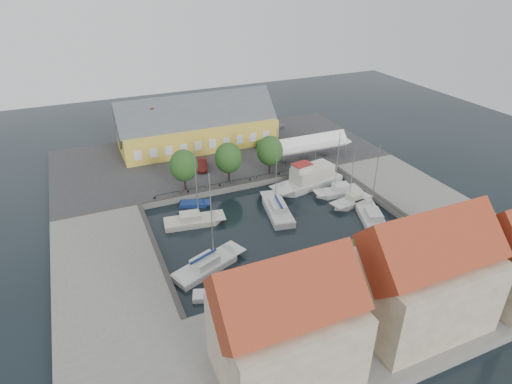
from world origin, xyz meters
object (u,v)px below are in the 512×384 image
east_boat_b (352,202)px  warehouse (194,128)px  car_silver (275,126)px  west_boat_d (208,266)px  launch_sw (213,297)px  launch_nw (195,205)px  trawler (309,180)px  east_boat_a (339,192)px  center_sailboat (277,211)px  east_boat_c (372,219)px  tent_canopy (311,144)px  west_boat_b (193,222)px  car_red (202,164)px

east_boat_b → warehouse: bearing=117.9°
car_silver → west_boat_d: west_boat_d is taller
warehouse → car_silver: bearing=5.1°
launch_sw → warehouse: bearing=75.9°
east_boat_b → launch_nw: bearing=157.6°
trawler → east_boat_a: 5.16m
warehouse → trawler: (12.21, -21.20, -3.41)m
center_sailboat → east_boat_c: 13.05m
tent_canopy → car_silver: 15.52m
warehouse → east_boat_b: (15.23, -28.73, -4.17)m
warehouse → west_boat_b: (-7.72, -24.64, -4.17)m
east_boat_b → center_sailboat: bearing=169.6°
car_silver → center_sailboat: 31.16m
car_silver → launch_sw: car_silver is taller
east_boat_a → east_boat_c: bearing=-90.6°
east_boat_b → west_boat_d: 24.76m
warehouse → east_boat_c: east_boat_c is taller
warehouse → east_boat_c: size_ratio=2.52×
launch_sw → launch_nw: bearing=79.0°
warehouse → east_boat_b: size_ratio=2.95×
tent_canopy → launch_nw: (-22.70, -6.09, -3.59)m
warehouse → tent_canopy: (16.60, -13.86, -0.74)m
trawler → center_sailboat: bearing=-146.4°
warehouse → launch_sw: bearing=-104.1°
trawler → car_silver: bearing=77.7°
east_boat_a → car_red: bearing=138.6°
center_sailboat → launch_nw: (-10.07, 6.72, -0.27)m
trawler → west_boat_b: size_ratio=1.12×
center_sailboat → east_boat_a: (11.08, 1.23, -0.10)m
car_red → trawler: size_ratio=0.37×
east_boat_c → car_red: bearing=126.0°
car_silver → center_sailboat: (-13.19, -28.20, -1.37)m
center_sailboat → east_boat_c: size_ratio=1.14×
launch_sw → west_boat_b: bearing=81.7°
car_silver → launch_sw: 49.14m
tent_canopy → trawler: trawler is taller
tent_canopy → west_boat_d: west_boat_d is taller
car_silver → east_boat_a: 27.09m
car_silver → launch_sw: bearing=123.9°
west_boat_b → west_boat_d: west_boat_d is taller
tent_canopy → car_silver: tent_canopy is taller
west_boat_b → launch_sw: 14.99m
east_boat_a → east_boat_b: bearing=-86.7°
center_sailboat → launch_nw: bearing=146.3°
warehouse → launch_nw: warehouse is taller
car_silver → east_boat_b: size_ratio=0.45×
car_red → trawler: 17.83m
warehouse → car_silver: (17.15, 1.53, -2.69)m
east_boat_a → center_sailboat: bearing=-173.7°
tent_canopy → east_boat_a: size_ratio=1.31×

